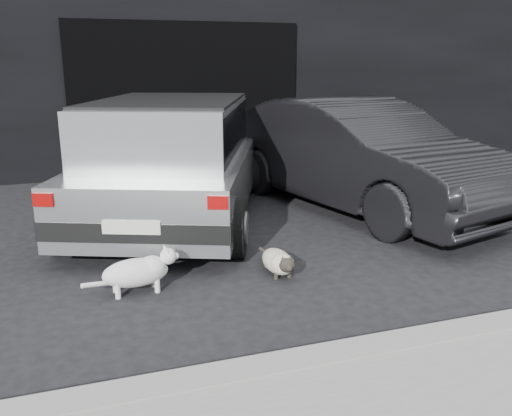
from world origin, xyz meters
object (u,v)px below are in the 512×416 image
object	(u,v)px
silver_hatchback	(174,154)
cat_white	(140,271)
cat_siamese	(279,262)
second_car	(357,154)

from	to	relation	value
silver_hatchback	cat_white	world-z (taller)	silver_hatchback
cat_siamese	second_car	bearing A→B (deg)	-131.71
second_car	cat_siamese	size ratio (longest dim) A/B	5.69
silver_hatchback	cat_white	xyz separation A→B (m)	(-0.72, -2.17, -0.64)
silver_hatchback	cat_siamese	size ratio (longest dim) A/B	5.73
silver_hatchback	cat_siamese	xyz separation A→B (m)	(0.58, -2.19, -0.71)
second_car	cat_siamese	xyz separation A→B (m)	(-1.86, -1.94, -0.61)
second_car	cat_white	size ratio (longest dim) A/B	5.22
silver_hatchback	second_car	size ratio (longest dim) A/B	1.01
cat_siamese	cat_white	size ratio (longest dim) A/B	0.92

